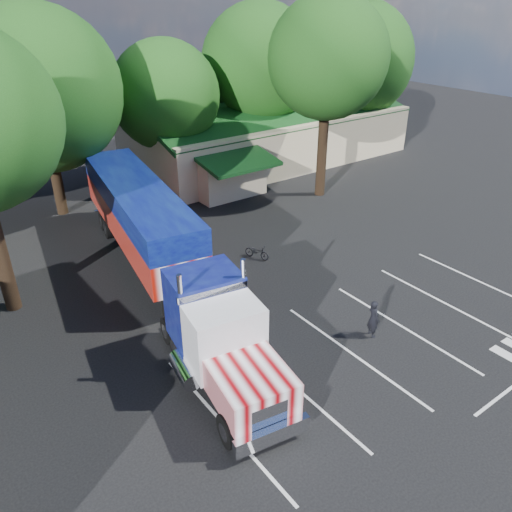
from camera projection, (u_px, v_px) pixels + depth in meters
ground at (265, 292)px, 25.01m from camera, size 120.00×120.00×0.00m
event_hall at (268, 134)px, 43.83m from camera, size 24.20×14.12×5.55m
tree_row_c at (39, 90)px, 30.17m from camera, size 10.00×10.00×13.05m
tree_row_d at (165, 96)px, 36.47m from camera, size 8.00×8.00×10.60m
tree_row_e at (260, 64)px, 40.82m from camera, size 9.60×9.60×12.90m
tree_row_f at (356, 60)px, 45.33m from camera, size 10.40×10.40×13.00m
tree_near_right at (328, 58)px, 32.63m from camera, size 8.00×8.00×13.50m
semi_truck at (155, 237)px, 24.59m from camera, size 6.19×22.30×4.64m
woman at (373, 318)px, 21.46m from camera, size 0.57×0.73×1.76m
bicycle at (257, 252)px, 28.01m from camera, size 1.08×1.61×0.80m
silver_sedan at (206, 182)px, 37.25m from camera, size 4.53×1.72×1.48m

